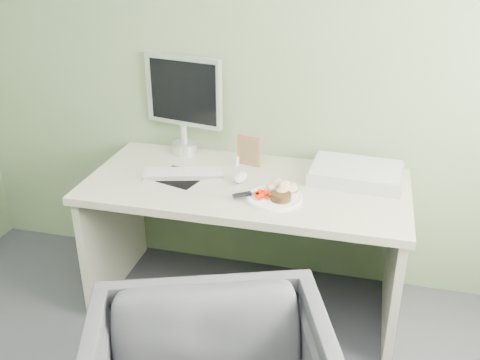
% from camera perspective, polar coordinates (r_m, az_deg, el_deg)
% --- Properties ---
extents(wall_back, '(3.50, 0.00, 3.50)m').
position_cam_1_polar(wall_back, '(2.82, 2.55, 14.43)').
color(wall_back, '#71815A').
rests_on(wall_back, floor).
extents(desk, '(1.60, 0.75, 0.73)m').
position_cam_1_polar(desk, '(2.75, 0.62, -3.71)').
color(desk, beige).
rests_on(desk, floor).
extents(plate, '(0.26, 0.26, 0.01)m').
position_cam_1_polar(plate, '(2.50, 3.69, -1.94)').
color(plate, white).
rests_on(plate, desk).
extents(steak, '(0.11, 0.11, 0.03)m').
position_cam_1_polar(steak, '(2.47, 4.39, -1.80)').
color(steak, black).
rests_on(steak, plate).
extents(potato_pile, '(0.15, 0.13, 0.07)m').
position_cam_1_polar(potato_pile, '(2.53, 4.80, -0.59)').
color(potato_pile, tan).
rests_on(potato_pile, plate).
extents(carrot_heap, '(0.08, 0.07, 0.04)m').
position_cam_1_polar(carrot_heap, '(2.48, 2.38, -1.45)').
color(carrot_heap, '#FF2405').
rests_on(carrot_heap, plate).
extents(steak_knife, '(0.20, 0.15, 0.02)m').
position_cam_1_polar(steak_knife, '(2.50, 1.02, -1.46)').
color(steak_knife, silver).
rests_on(steak_knife, plate).
extents(mousepad, '(0.28, 0.26, 0.00)m').
position_cam_1_polar(mousepad, '(2.74, -6.48, 0.31)').
color(mousepad, black).
rests_on(mousepad, desk).
extents(keyboard, '(0.42, 0.23, 0.02)m').
position_cam_1_polar(keyboard, '(2.75, -6.03, 0.73)').
color(keyboard, white).
rests_on(keyboard, desk).
extents(computer_mouse, '(0.07, 0.12, 0.04)m').
position_cam_1_polar(computer_mouse, '(2.68, 0.05, 0.29)').
color(computer_mouse, white).
rests_on(computer_mouse, desk).
extents(photo_frame, '(0.13, 0.05, 0.17)m').
position_cam_1_polar(photo_frame, '(2.83, 0.97, 3.16)').
color(photo_frame, '#8E5B42').
rests_on(photo_frame, desk).
extents(eyedrop_bottle, '(0.02, 0.02, 0.07)m').
position_cam_1_polar(eyedrop_bottle, '(2.84, -0.32, 2.09)').
color(eyedrop_bottle, white).
rests_on(eyedrop_bottle, desk).
extents(scanner, '(0.47, 0.33, 0.07)m').
position_cam_1_polar(scanner, '(2.74, 12.29, 0.62)').
color(scanner, '#A8ABAF').
rests_on(scanner, desk).
extents(monitor, '(0.45, 0.16, 0.54)m').
position_cam_1_polar(monitor, '(2.95, -6.05, 8.56)').
color(monitor, silver).
rests_on(monitor, desk).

